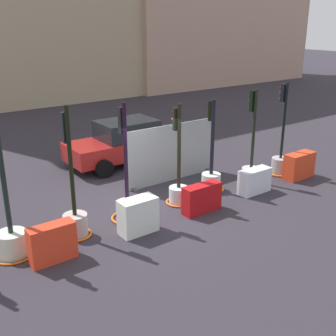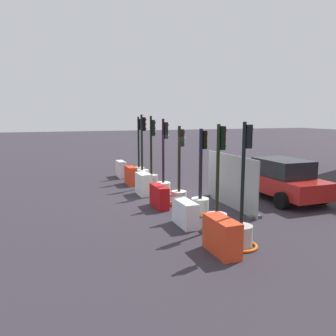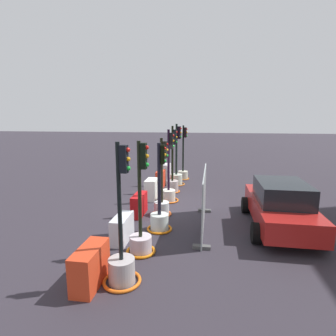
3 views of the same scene
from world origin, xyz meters
name	(u,v)px [view 3 (image 3 of 3)]	position (x,y,z in m)	size (l,w,h in m)	color
ground_plane	(169,207)	(0.00, 0.00, 0.00)	(120.00, 120.00, 0.00)	#2F2A33
traffic_light_0	(183,170)	(-5.28, 0.00, 0.55)	(0.76, 0.76, 3.21)	beige
traffic_light_1	(176,175)	(-3.87, -0.21, 0.56)	(0.95, 0.95, 3.32)	silver
traffic_light_2	(172,181)	(-2.33, -0.21, 0.56)	(0.76, 0.76, 3.25)	#B7A7A4
traffic_light_3	(169,189)	(-0.83, -0.16, 0.53)	(0.90, 0.90, 3.14)	silver
traffic_light_4	(162,201)	(0.90, -0.14, 0.54)	(0.76, 0.76, 2.91)	silver
traffic_light_5	(160,216)	(2.31, 0.05, 0.49)	(0.83, 0.83, 2.85)	silver
traffic_light_6	(141,234)	(3.86, -0.16, 0.53)	(0.81, 0.81, 3.04)	silver
traffic_light_7	(122,262)	(5.24, -0.23, 0.48)	(0.86, 0.86, 3.13)	#AFA9AB
construction_barrier_0	(167,171)	(-5.29, -0.99, 0.43)	(1.12, 0.37, 0.86)	silver
construction_barrier_1	(161,179)	(-3.22, -0.98, 0.43)	(1.03, 0.38, 0.87)	red
construction_barrier_2	(152,189)	(-1.00, -0.97, 0.45)	(0.97, 0.49, 0.91)	white
construction_barrier_3	(139,205)	(1.06, -0.98, 0.40)	(1.16, 0.38, 0.80)	#B71014
construction_barrier_4	(122,228)	(3.25, -0.90, 0.38)	(1.09, 0.43, 0.76)	silver
construction_barrier_5	(90,266)	(5.42, -0.88, 0.43)	(1.14, 0.48, 0.86)	red
car_red_compact	(280,205)	(1.50, 3.92, 0.79)	(4.19, 2.09, 1.59)	#A71C1A
site_fence_panel	(204,202)	(1.87, 1.45, 0.89)	(3.37, 0.50, 1.90)	#929C9E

